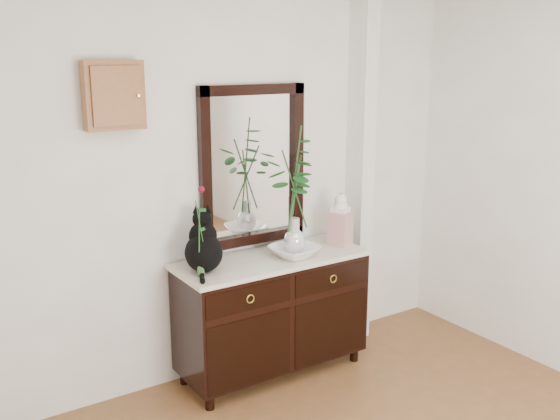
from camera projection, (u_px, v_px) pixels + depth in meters
wall_back at (240, 180)px, 4.24m from camera, size 3.60×0.04×2.70m
pilaster at (360, 168)px, 4.70m from camera, size 0.12×0.20×2.70m
sideboard at (272, 309)px, 4.30m from camera, size 1.33×0.52×0.82m
wall_mirror at (253, 166)px, 4.26m from camera, size 0.80×0.06×1.10m
key_cabinet at (114, 95)px, 3.61m from camera, size 0.35×0.10×0.40m
cat at (203, 241)px, 3.91m from camera, size 0.39×0.42×0.39m
lotus_bowl at (294, 251)px, 4.21m from camera, size 0.36×0.36×0.08m
vase_branches at (295, 190)px, 4.11m from camera, size 0.55×0.55×0.88m
bud_vase_rose at (200, 231)px, 3.77m from camera, size 0.07×0.07×0.58m
ginger_jar at (340, 218)px, 4.45m from camera, size 0.19×0.19×0.38m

